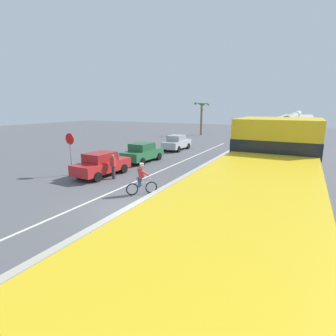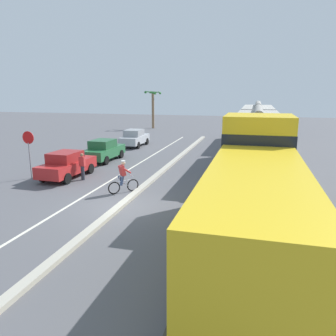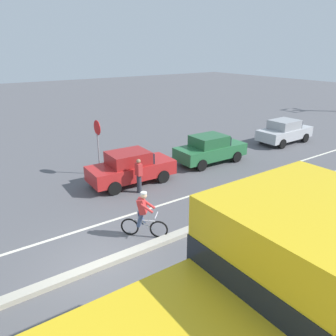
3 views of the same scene
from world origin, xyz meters
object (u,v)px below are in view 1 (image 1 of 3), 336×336
object	(u,v)px
hopper_car_middle	(296,132)
palm_tree_near	(202,111)
locomotive	(259,215)
parked_car_green	(143,152)
stop_sign	(70,146)
pedestrian_by_cars	(113,166)
cyclist	(141,180)
parked_car_silver	(177,143)
parked_car_red	(102,164)
hopper_car_lead	(289,146)

from	to	relation	value
hopper_car_middle	palm_tree_near	size ratio (longest dim) A/B	1.95
locomotive	parked_car_green	size ratio (longest dim) A/B	2.74
stop_sign	palm_tree_near	bearing A→B (deg)	92.74
stop_sign	pedestrian_by_cars	world-z (taller)	stop_sign
stop_sign	cyclist	bearing A→B (deg)	-10.97
hopper_car_middle	cyclist	xyz separation A→B (m)	(-6.62, -19.38, -1.26)
parked_car_green	cyclist	xyz separation A→B (m)	(4.60, -7.26, 0.00)
parked_car_green	cyclist	world-z (taller)	cyclist
hopper_car_middle	pedestrian_by_cars	xyz separation A→B (m)	(-9.95, -17.60, -1.23)
locomotive	palm_tree_near	bearing A→B (deg)	112.77
stop_sign	parked_car_silver	bearing A→B (deg)	82.31
stop_sign	palm_tree_near	world-z (taller)	palm_tree_near
parked_car_green	stop_sign	bearing A→B (deg)	-107.76
cyclist	stop_sign	size ratio (longest dim) A/B	0.60
hopper_car_middle	parked_car_red	size ratio (longest dim) A/B	2.49
hopper_car_lead	palm_tree_near	size ratio (longest dim) A/B	1.95
parked_car_silver	parked_car_red	bearing A→B (deg)	-88.89
hopper_car_middle	cyclist	bearing A→B (deg)	-108.87
parked_car_red	parked_car_silver	world-z (taller)	same
locomotive	hopper_car_middle	size ratio (longest dim) A/B	1.10
cyclist	stop_sign	distance (m)	6.75
parked_car_green	pedestrian_by_cars	world-z (taller)	same
palm_tree_near	pedestrian_by_cars	bearing A→B (deg)	-80.86
hopper_car_middle	palm_tree_near	world-z (taller)	palm_tree_near
parked_car_red	stop_sign	world-z (taller)	stop_sign
hopper_car_middle	parked_car_red	world-z (taller)	hopper_car_middle
locomotive	hopper_car_middle	distance (m)	23.76
parked_car_red	parked_car_silver	xyz separation A→B (m)	(-0.24, 12.27, 0.00)
parked_car_red	cyclist	bearing A→B (deg)	-24.11
parked_car_green	parked_car_silver	distance (m)	7.04
cyclist	pedestrian_by_cars	world-z (taller)	cyclist
locomotive	pedestrian_by_cars	bearing A→B (deg)	148.27
hopper_car_lead	stop_sign	world-z (taller)	hopper_car_lead
parked_car_red	palm_tree_near	xyz separation A→B (m)	(-3.38, 28.22, 3.07)
locomotive	parked_car_green	world-z (taller)	locomotive
palm_tree_near	parked_car_green	bearing A→B (deg)	-81.81
hopper_car_lead	palm_tree_near	bearing A→B (deg)	122.89
locomotive	hopper_car_lead	size ratio (longest dim) A/B	1.10
hopper_car_middle	locomotive	bearing A→B (deg)	-90.00
pedestrian_by_cars	cyclist	bearing A→B (deg)	-28.04
parked_car_green	parked_car_silver	bearing A→B (deg)	91.30
hopper_car_middle	pedestrian_by_cars	distance (m)	20.26
hopper_car_lead	parked_car_green	bearing A→B (deg)	-177.35
cyclist	pedestrian_by_cars	xyz separation A→B (m)	(-3.33, 1.78, 0.03)
cyclist	palm_tree_near	size ratio (longest dim) A/B	0.32
parked_car_red	parked_car_silver	size ratio (longest dim) A/B	1.01
hopper_car_lead	parked_car_silver	distance (m)	13.18
locomotive	cyclist	world-z (taller)	locomotive
pedestrian_by_cars	parked_car_silver	bearing A→B (deg)	96.52
pedestrian_by_cars	stop_sign	bearing A→B (deg)	-170.91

